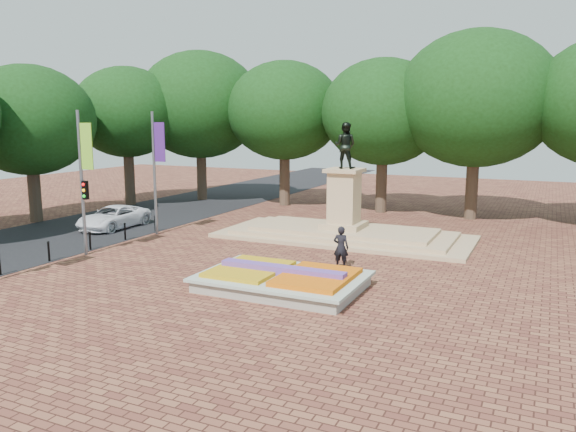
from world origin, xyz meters
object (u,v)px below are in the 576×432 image
(flower_bed, at_px, (283,279))
(monument, at_px, (344,223))
(van, at_px, (114,217))
(pedestrian, at_px, (341,247))

(flower_bed, relative_size, monument, 0.45)
(monument, height_order, van, monument)
(van, xyz_separation_m, pedestrian, (15.70, -2.91, 0.27))
(pedestrian, bearing_deg, van, -14.74)
(flower_bed, xyz_separation_m, monument, (-1.03, 10.00, 0.50))
(flower_bed, relative_size, van, 1.29)
(flower_bed, distance_m, monument, 10.07)
(van, bearing_deg, monument, 12.32)
(monument, xyz_separation_m, pedestrian, (2.04, -6.12, 0.07))
(monument, bearing_deg, pedestrian, -71.60)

